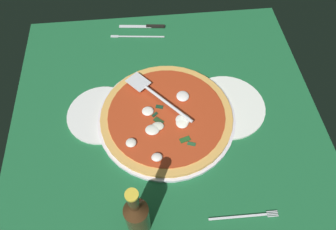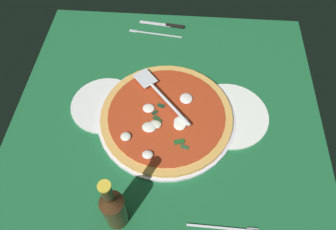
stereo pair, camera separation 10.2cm
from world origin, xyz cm
name	(u,v)px [view 2 (the right image)]	position (x,y,z in cm)	size (l,w,h in cm)	color
ground_plane	(167,116)	(0.00, 0.00, -0.40)	(99.97, 99.97, 0.80)	#1C6035
checker_pattern	(167,115)	(0.00, 0.00, 0.05)	(99.97, 99.97, 0.10)	silver
pizza_pan	(168,118)	(-0.48, 1.48, 0.78)	(44.21, 44.21, 1.37)	silver
dinner_plate_left	(229,115)	(-20.17, -1.23, 0.60)	(25.70, 25.70, 1.00)	white
dinner_plate_right	(105,105)	(20.80, -2.28, 0.60)	(22.61, 22.61, 1.00)	white
pizza	(168,116)	(-0.42, 1.67, 2.26)	(42.25, 42.25, 2.87)	#E0A54F
pizza_server	(160,94)	(2.51, -5.02, 4.71)	(20.50, 22.72, 1.00)	silver
place_setting_near	(161,30)	(5.43, -40.58, 0.45)	(22.61, 15.12, 1.40)	white
beer_bottle	(114,208)	(10.51, 34.43, 8.97)	(6.10, 6.10, 23.15)	#402714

